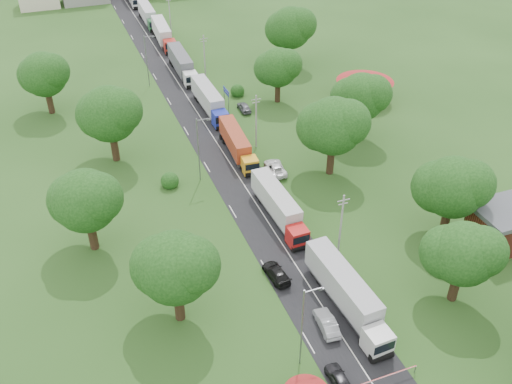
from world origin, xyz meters
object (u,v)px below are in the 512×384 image
car_lane_front (339,379)px  car_lane_mid (327,323)px  info_sign (226,95)px  truck_0 (347,293)px

car_lane_front → car_lane_mid: (2.00, 6.62, 0.06)m
info_sign → car_lane_mid: size_ratio=0.92×
truck_0 → car_lane_front: size_ratio=3.84×
info_sign → truck_0: (-2.95, -49.94, -0.76)m
truck_0 → info_sign: bearing=86.6°
info_sign → truck_0: truck_0 is taller
info_sign → truck_0: 50.03m
truck_0 → car_lane_mid: 4.07m
info_sign → car_lane_front: 59.12m
info_sign → truck_0: size_ratio=0.27×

